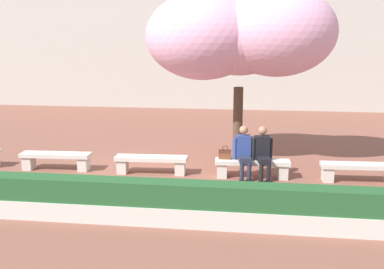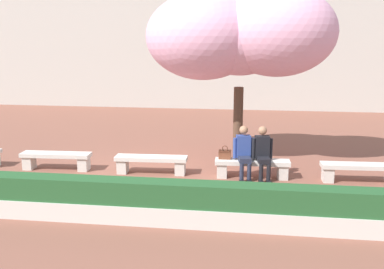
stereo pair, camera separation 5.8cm
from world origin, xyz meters
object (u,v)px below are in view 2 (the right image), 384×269
object	(u,v)px
stone_bench_near_west	(56,158)
person_seated_left	(244,150)
handbag	(225,154)
stone_bench_east_end	(360,170)
stone_bench_center	(151,162)
stone_bench_near_east	(252,166)
cherry_tree_main	(239,36)
person_seated_right	(263,151)

from	to	relation	value
stone_bench_near_west	person_seated_left	xyz separation A→B (m)	(4.85, -0.05, 0.39)
stone_bench_near_west	handbag	xyz separation A→B (m)	(4.39, 0.01, 0.28)
stone_bench_east_end	person_seated_left	xyz separation A→B (m)	(-2.74, -0.05, 0.39)
stone_bench_near_west	stone_bench_center	world-z (taller)	same
stone_bench_near_east	cherry_tree_main	xyz separation A→B (m)	(-0.46, 1.40, 3.13)
stone_bench_near_east	cherry_tree_main	size ratio (longest dim) A/B	0.37
person_seated_left	cherry_tree_main	bearing A→B (deg)	99.52
stone_bench_near_east	stone_bench_east_end	bearing A→B (deg)	0.00
stone_bench_near_east	stone_bench_center	bearing A→B (deg)	180.00
stone_bench_center	person_seated_right	world-z (taller)	person_seated_right
stone_bench_east_end	handbag	bearing A→B (deg)	179.77
stone_bench_near_east	cherry_tree_main	world-z (taller)	cherry_tree_main
stone_bench_center	stone_bench_east_end	xyz separation A→B (m)	(5.06, 0.00, 0.00)
stone_bench_center	handbag	world-z (taller)	handbag
stone_bench_near_west	stone_bench_center	size ratio (longest dim) A/B	1.00
stone_bench_near_west	cherry_tree_main	xyz separation A→B (m)	(4.61, 1.40, 3.13)
stone_bench_near_west	stone_bench_near_east	bearing A→B (deg)	0.00
stone_bench_center	stone_bench_east_end	world-z (taller)	same
stone_bench_center	person_seated_right	distance (m)	2.80
stone_bench_center	person_seated_right	size ratio (longest dim) A/B	1.42
handbag	cherry_tree_main	bearing A→B (deg)	81.04
stone_bench_near_west	person_seated_right	size ratio (longest dim) A/B	1.42
stone_bench_near_east	stone_bench_near_west	bearing A→B (deg)	180.00
stone_bench_east_end	person_seated_right	size ratio (longest dim) A/B	1.42
person_seated_left	person_seated_right	distance (m)	0.45
stone_bench_near_east	person_seated_right	xyz separation A→B (m)	(0.24, -0.05, 0.39)
stone_bench_near_west	handbag	size ratio (longest dim) A/B	5.40
stone_bench_east_end	person_seated_left	bearing A→B (deg)	-178.91
person_seated_left	stone_bench_center	bearing A→B (deg)	178.71
stone_bench_near_west	stone_bench_near_east	distance (m)	5.06
stone_bench_center	person_seated_left	distance (m)	2.35
stone_bench_east_end	person_seated_left	world-z (taller)	person_seated_left
stone_bench_near_west	stone_bench_east_end	xyz separation A→B (m)	(7.59, 0.00, 0.00)
stone_bench_center	handbag	xyz separation A→B (m)	(1.86, 0.01, 0.28)
person_seated_left	handbag	bearing A→B (deg)	172.00
person_seated_left	handbag	xyz separation A→B (m)	(-0.46, 0.07, -0.12)
handbag	stone_bench_east_end	bearing A→B (deg)	-0.23
stone_bench_east_end	cherry_tree_main	distance (m)	4.55
person_seated_right	stone_bench_east_end	bearing A→B (deg)	1.30
stone_bench_center	cherry_tree_main	xyz separation A→B (m)	(2.07, 1.40, 3.13)
stone_bench_center	handbag	bearing A→B (deg)	0.39
cherry_tree_main	stone_bench_near_west	bearing A→B (deg)	-163.06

